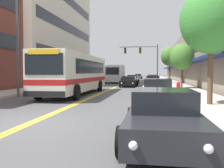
% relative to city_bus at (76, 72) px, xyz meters
% --- Properties ---
extents(ground_plane, '(240.00, 240.00, 0.00)m').
position_rel_city_bus_xyz_m(ground_plane, '(1.78, 25.99, -1.73)').
color(ground_plane, '#4C4C4F').
extents(sidewalk_left, '(3.30, 106.00, 0.16)m').
position_rel_city_bus_xyz_m(sidewalk_left, '(-5.37, 25.99, -1.65)').
color(sidewalk_left, '#B2ADA5').
rests_on(sidewalk_left, ground_plane).
extents(sidewalk_right, '(3.30, 106.00, 0.16)m').
position_rel_city_bus_xyz_m(sidewalk_right, '(8.93, 25.99, -1.65)').
color(sidewalk_right, '#B2ADA5').
rests_on(sidewalk_right, ground_plane).
extents(centre_line, '(0.34, 106.00, 0.01)m').
position_rel_city_bus_xyz_m(centre_line, '(1.78, 25.99, -1.73)').
color(centre_line, yellow).
rests_on(centre_line, ground_plane).
extents(office_tower_left, '(12.08, 26.99, 26.73)m').
position_rel_city_bus_xyz_m(office_tower_left, '(-13.27, 20.72, 11.64)').
color(office_tower_left, beige).
rests_on(office_tower_left, ground_plane).
extents(storefront_row_right, '(9.10, 68.00, 7.74)m').
position_rel_city_bus_xyz_m(storefront_row_right, '(14.80, 25.99, 2.14)').
color(storefront_row_right, gray).
rests_on(storefront_row_right, ground_plane).
extents(city_bus, '(2.82, 12.03, 3.05)m').
position_rel_city_bus_xyz_m(city_bus, '(0.00, 0.00, 0.00)').
color(city_bus, silver).
rests_on(city_bus, ground_plane).
extents(car_navy_parked_left_near, '(2.01, 4.58, 1.34)m').
position_rel_city_bus_xyz_m(car_navy_parked_left_near, '(-2.54, 15.59, -1.11)').
color(car_navy_parked_left_near, '#19234C').
rests_on(car_navy_parked_left_near, ground_plane).
extents(car_beige_parked_left_mid, '(2.07, 4.30, 1.34)m').
position_rel_city_bus_xyz_m(car_beige_parked_left_mid, '(-2.58, 22.74, -1.10)').
color(car_beige_parked_left_mid, '#BCAD89').
rests_on(car_beige_parked_left_mid, ground_plane).
extents(car_charcoal_parked_right_foreground, '(1.99, 4.43, 1.29)m').
position_rel_city_bus_xyz_m(car_charcoal_parked_right_foreground, '(6.13, -12.79, -1.13)').
color(car_charcoal_parked_right_foreground, '#232328').
rests_on(car_charcoal_parked_right_foreground, ground_plane).
extents(car_red_parked_right_mid, '(2.09, 4.53, 1.32)m').
position_rel_city_bus_xyz_m(car_red_parked_right_mid, '(6.14, 12.25, -1.11)').
color(car_red_parked_right_mid, maroon).
rests_on(car_red_parked_right_mid, ground_plane).
extents(car_champagne_parked_right_far, '(1.97, 4.22, 1.37)m').
position_rel_city_bus_xyz_m(car_champagne_parked_right_far, '(6.21, -4.84, -1.10)').
color(car_champagne_parked_right_far, beige).
rests_on(car_champagne_parked_right_far, ground_plane).
extents(car_slate_blue_parked_right_end, '(1.98, 4.22, 1.33)m').
position_rel_city_bus_xyz_m(car_slate_blue_parked_right_end, '(6.18, 23.98, -1.12)').
color(car_slate_blue_parked_right_end, '#475675').
rests_on(car_slate_blue_parked_right_end, ground_plane).
extents(car_silver_moving_lead, '(1.97, 4.83, 1.33)m').
position_rel_city_bus_xyz_m(car_silver_moving_lead, '(3.07, 20.17, -1.10)').
color(car_silver_moving_lead, '#B7B7BC').
rests_on(car_silver_moving_lead, ground_plane).
extents(car_black_moving_second, '(2.05, 4.92, 1.27)m').
position_rel_city_bus_xyz_m(car_black_moving_second, '(3.27, 11.04, -1.14)').
color(car_black_moving_second, black).
rests_on(car_black_moving_second, ground_plane).
extents(car_dark_grey_moving_third, '(2.05, 4.82, 1.31)m').
position_rel_city_bus_xyz_m(car_dark_grey_moving_third, '(2.65, 48.63, -1.10)').
color(car_dark_grey_moving_third, '#38383D').
rests_on(car_dark_grey_moving_third, ground_plane).
extents(box_truck, '(2.71, 6.92, 2.92)m').
position_rel_city_bus_xyz_m(box_truck, '(0.15, 21.69, -0.19)').
color(box_truck, white).
rests_on(box_truck, ground_plane).
extents(traffic_signal_mast, '(6.31, 0.38, 6.28)m').
position_rel_city_bus_xyz_m(traffic_signal_mast, '(4.81, 22.31, 2.76)').
color(traffic_signal_mast, '#47474C').
rests_on(traffic_signal_mast, ground_plane).
extents(street_lamp_left_near, '(1.81, 0.28, 7.44)m').
position_rel_city_bus_xyz_m(street_lamp_left_near, '(-3.29, -2.55, 2.67)').
color(street_lamp_left_near, '#47474C').
rests_on(street_lamp_left_near, ground_plane).
extents(street_tree_right_near, '(3.02, 3.02, 5.79)m').
position_rel_city_bus_xyz_m(street_tree_right_near, '(8.72, -6.26, 2.54)').
color(street_tree_right_near, brown).
rests_on(street_tree_right_near, sidewalk_right).
extents(street_tree_right_mid, '(2.42, 2.42, 4.47)m').
position_rel_city_bus_xyz_m(street_tree_right_mid, '(8.97, 6.90, 1.55)').
color(street_tree_right_mid, brown).
rests_on(street_tree_right_mid, sidewalk_right).
extents(street_tree_right_far, '(2.64, 2.64, 5.42)m').
position_rel_city_bus_xyz_m(street_tree_right_far, '(8.70, 19.18, 2.38)').
color(street_tree_right_far, brown).
rests_on(street_tree_right_far, sidewalk_right).
extents(fire_hydrant, '(0.34, 0.26, 0.93)m').
position_rel_city_bus_xyz_m(fire_hydrant, '(7.72, -1.46, -1.11)').
color(fire_hydrant, red).
rests_on(fire_hydrant, sidewalk_right).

